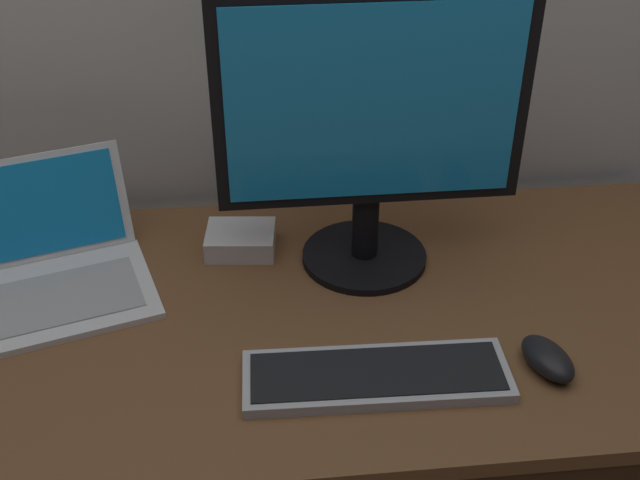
% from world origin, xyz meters
% --- Properties ---
extents(desk, '(1.61, 0.72, 0.76)m').
position_xyz_m(desk, '(0.00, -0.02, 0.53)').
color(desk, brown).
rests_on(desk, ground).
extents(laptop_white, '(0.39, 0.38, 0.20)m').
position_xyz_m(laptop_white, '(-0.40, 0.12, 0.80)').
color(laptop_white, white).
rests_on(laptop_white, desk).
extents(external_monitor, '(0.52, 0.23, 0.51)m').
position_xyz_m(external_monitor, '(0.16, 0.12, 1.05)').
color(external_monitor, black).
rests_on(external_monitor, desk).
extents(wired_keyboard, '(0.41, 0.14, 0.02)m').
position_xyz_m(wired_keyboard, '(0.13, -0.19, 0.77)').
color(wired_keyboard, '#BCBCC1').
rests_on(wired_keyboard, desk).
extents(computer_mouse, '(0.09, 0.12, 0.04)m').
position_xyz_m(computer_mouse, '(0.40, -0.18, 0.78)').
color(computer_mouse, black).
rests_on(computer_mouse, desk).
extents(external_drive_box, '(0.14, 0.11, 0.04)m').
position_xyz_m(external_drive_box, '(-0.07, 0.19, 0.78)').
color(external_drive_box, silver).
rests_on(external_drive_box, desk).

